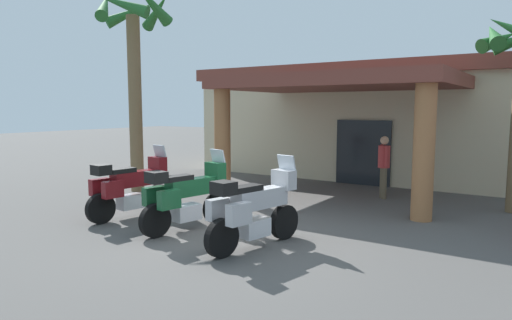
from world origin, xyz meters
name	(u,v)px	position (x,y,z in m)	size (l,w,h in m)	color
ground_plane	(239,239)	(0.00, 0.00, 0.00)	(80.00, 80.00, 0.00)	#514F4C
motel_building	(392,120)	(0.10, 10.19, 2.04)	(14.06, 10.97, 3.99)	beige
motorcycle_maroon	(130,187)	(-3.05, 0.11, 0.70)	(0.83, 2.20, 1.61)	black
motorcycle_green	(186,196)	(-1.25, -0.06, 0.70)	(0.93, 2.19, 1.61)	black
motorcycle_silver	(254,209)	(0.54, -0.35, 0.70)	(0.97, 2.18, 1.61)	black
pedestrian	(384,162)	(1.22, 5.34, 1.00)	(0.32, 0.46, 1.72)	brown
palm_tree_roadside	(134,50)	(-5.39, 2.58, 4.16)	(2.32, 2.38, 5.99)	brown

